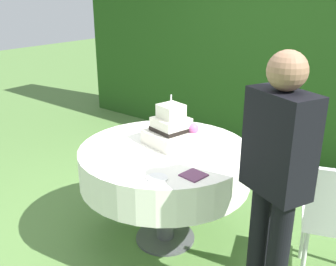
{
  "coord_description": "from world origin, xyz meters",
  "views": [
    {
      "loc": [
        1.63,
        -2.02,
        1.88
      ],
      "look_at": [
        -0.01,
        0.05,
        0.88
      ],
      "focal_mm": 41.68,
      "sensor_mm": 36.0,
      "label": 1
    }
  ],
  "objects_px": {
    "wedding_cake": "(172,130)",
    "serving_plate_near": "(152,131)",
    "standing_person": "(276,178)",
    "serving_plate_left": "(157,178)",
    "serving_plate_far": "(99,163)",
    "napkin_stack": "(194,175)",
    "serving_plate_right": "(213,151)",
    "cake_table": "(165,165)"
  },
  "relations": [
    {
      "from": "serving_plate_right",
      "to": "standing_person",
      "type": "relative_size",
      "value": 0.06
    },
    {
      "from": "serving_plate_near",
      "to": "serving_plate_right",
      "type": "bearing_deg",
      "value": -4.25
    },
    {
      "from": "wedding_cake",
      "to": "serving_plate_right",
      "type": "xyz_separation_m",
      "value": [
        0.32,
        0.06,
        -0.1
      ]
    },
    {
      "from": "wedding_cake",
      "to": "serving_plate_right",
      "type": "relative_size",
      "value": 3.75
    },
    {
      "from": "serving_plate_far",
      "to": "napkin_stack",
      "type": "bearing_deg",
      "value": 22.8
    },
    {
      "from": "serving_plate_left",
      "to": "napkin_stack",
      "type": "xyz_separation_m",
      "value": [
        0.15,
        0.17,
        -0.0
      ]
    },
    {
      "from": "serving_plate_far",
      "to": "napkin_stack",
      "type": "height_order",
      "value": "serving_plate_far"
    },
    {
      "from": "serving_plate_near",
      "to": "napkin_stack",
      "type": "xyz_separation_m",
      "value": [
        0.71,
        -0.44,
        -0.0
      ]
    },
    {
      "from": "napkin_stack",
      "to": "serving_plate_left",
      "type": "bearing_deg",
      "value": -130.77
    },
    {
      "from": "cake_table",
      "to": "serving_plate_left",
      "type": "bearing_deg",
      "value": -56.81
    },
    {
      "from": "serving_plate_far",
      "to": "napkin_stack",
      "type": "xyz_separation_m",
      "value": [
        0.58,
        0.25,
        -0.0
      ]
    },
    {
      "from": "serving_plate_far",
      "to": "standing_person",
      "type": "height_order",
      "value": "standing_person"
    },
    {
      "from": "serving_plate_far",
      "to": "serving_plate_right",
      "type": "bearing_deg",
      "value": 53.33
    },
    {
      "from": "cake_table",
      "to": "wedding_cake",
      "type": "distance_m",
      "value": 0.26
    },
    {
      "from": "serving_plate_right",
      "to": "napkin_stack",
      "type": "xyz_separation_m",
      "value": [
        0.11,
        -0.39,
        -0.0
      ]
    },
    {
      "from": "serving_plate_right",
      "to": "standing_person",
      "type": "bearing_deg",
      "value": -31.83
    },
    {
      "from": "wedding_cake",
      "to": "napkin_stack",
      "type": "relative_size",
      "value": 2.84
    },
    {
      "from": "napkin_stack",
      "to": "wedding_cake",
      "type": "bearing_deg",
      "value": 142.4
    },
    {
      "from": "wedding_cake",
      "to": "standing_person",
      "type": "bearing_deg",
      "value": -18.88
    },
    {
      "from": "cake_table",
      "to": "wedding_cake",
      "type": "xyz_separation_m",
      "value": [
        -0.01,
        0.09,
        0.24
      ]
    },
    {
      "from": "napkin_stack",
      "to": "standing_person",
      "type": "height_order",
      "value": "standing_person"
    },
    {
      "from": "serving_plate_left",
      "to": "serving_plate_right",
      "type": "bearing_deg",
      "value": 85.77
    },
    {
      "from": "serving_plate_far",
      "to": "serving_plate_right",
      "type": "relative_size",
      "value": 1.4
    },
    {
      "from": "serving_plate_far",
      "to": "serving_plate_left",
      "type": "height_order",
      "value": "same"
    },
    {
      "from": "serving_plate_near",
      "to": "serving_plate_left",
      "type": "xyz_separation_m",
      "value": [
        0.57,
        -0.61,
        0.0
      ]
    },
    {
      "from": "wedding_cake",
      "to": "standing_person",
      "type": "relative_size",
      "value": 0.24
    },
    {
      "from": "serving_plate_left",
      "to": "napkin_stack",
      "type": "distance_m",
      "value": 0.23
    },
    {
      "from": "wedding_cake",
      "to": "serving_plate_far",
      "type": "relative_size",
      "value": 2.68
    },
    {
      "from": "serving_plate_far",
      "to": "wedding_cake",
      "type": "bearing_deg",
      "value": 75.02
    },
    {
      "from": "wedding_cake",
      "to": "serving_plate_left",
      "type": "distance_m",
      "value": 0.59
    },
    {
      "from": "standing_person",
      "to": "wedding_cake",
      "type": "bearing_deg",
      "value": 161.12
    },
    {
      "from": "serving_plate_near",
      "to": "serving_plate_left",
      "type": "relative_size",
      "value": 0.87
    },
    {
      "from": "standing_person",
      "to": "serving_plate_left",
      "type": "bearing_deg",
      "value": -164.98
    },
    {
      "from": "serving_plate_far",
      "to": "standing_person",
      "type": "relative_size",
      "value": 0.09
    },
    {
      "from": "serving_plate_far",
      "to": "napkin_stack",
      "type": "distance_m",
      "value": 0.63
    },
    {
      "from": "serving_plate_near",
      "to": "napkin_stack",
      "type": "height_order",
      "value": "serving_plate_near"
    },
    {
      "from": "cake_table",
      "to": "napkin_stack",
      "type": "relative_size",
      "value": 9.24
    },
    {
      "from": "cake_table",
      "to": "serving_plate_left",
      "type": "distance_m",
      "value": 0.51
    },
    {
      "from": "serving_plate_far",
      "to": "napkin_stack",
      "type": "relative_size",
      "value": 1.06
    },
    {
      "from": "wedding_cake",
      "to": "serving_plate_far",
      "type": "xyz_separation_m",
      "value": [
        -0.15,
        -0.58,
        -0.1
      ]
    },
    {
      "from": "serving_plate_left",
      "to": "cake_table",
      "type": "bearing_deg",
      "value": 123.19
    },
    {
      "from": "wedding_cake",
      "to": "serving_plate_near",
      "type": "distance_m",
      "value": 0.32
    }
  ]
}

